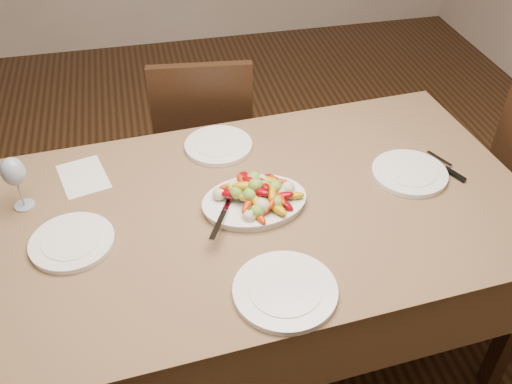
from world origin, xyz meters
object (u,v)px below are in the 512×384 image
object	(u,v)px
dining_table	(256,283)
plate_near	(285,291)
serving_platter	(254,203)
plate_far	(218,146)
wine_glass	(17,182)
plate_right	(409,173)
plate_left	(72,242)
chair_far	(204,138)

from	to	relation	value
dining_table	plate_near	distance (m)	0.54
serving_platter	plate_far	world-z (taller)	serving_platter
wine_glass	plate_right	bearing A→B (deg)	-5.54
wine_glass	serving_platter	bearing A→B (deg)	-12.70
dining_table	plate_right	size ratio (longest dim) A/B	7.00
plate_left	chair_far	bearing A→B (deg)	59.60
dining_table	plate_right	world-z (taller)	plate_right
dining_table	chair_far	distance (m)	0.86
plate_left	serving_platter	bearing A→B (deg)	5.08
dining_table	plate_left	xyz separation A→B (m)	(-0.59, -0.05, 0.39)
plate_near	dining_table	bearing A→B (deg)	89.64
plate_left	plate_far	xyz separation A→B (m)	(0.52, 0.41, 0.00)
serving_platter	plate_right	distance (m)	0.57
chair_far	serving_platter	distance (m)	0.90
chair_far	plate_near	xyz separation A→B (m)	(0.06, -1.23, 0.29)
plate_near	wine_glass	xyz separation A→B (m)	(-0.74, 0.55, 0.09)
plate_left	wine_glass	bearing A→B (deg)	125.82
serving_platter	plate_left	xyz separation A→B (m)	(-0.58, -0.05, -0.00)
serving_platter	plate_left	bearing A→B (deg)	-174.92
plate_right	wine_glass	xyz separation A→B (m)	(-1.30, 0.13, 0.09)
plate_left	plate_far	size ratio (longest dim) A/B	1.02
plate_left	wine_glass	xyz separation A→B (m)	(-0.16, 0.22, 0.09)
wine_glass	chair_far	bearing A→B (deg)	44.83
plate_far	wine_glass	distance (m)	0.71
plate_right	wine_glass	size ratio (longest dim) A/B	1.28
dining_table	chair_far	bearing A→B (deg)	93.93
chair_far	serving_platter	world-z (taller)	chair_far
plate_left	plate_far	world-z (taller)	same
plate_left	plate_right	xyz separation A→B (m)	(1.15, 0.09, 0.00)
dining_table	plate_near	xyz separation A→B (m)	(-0.00, -0.38, 0.39)
chair_far	plate_far	world-z (taller)	chair_far
plate_far	dining_table	bearing A→B (deg)	-80.00
plate_left	plate_right	size ratio (longest dim) A/B	0.97
dining_table	plate_far	world-z (taller)	plate_far
plate_left	wine_glass	world-z (taller)	wine_glass
plate_left	plate_right	world-z (taller)	same
dining_table	plate_left	size ratio (longest dim) A/B	7.18
serving_platter	plate_left	world-z (taller)	serving_platter
plate_left	dining_table	bearing A→B (deg)	4.68
plate_right	plate_far	world-z (taller)	same
plate_near	wine_glass	bearing A→B (deg)	143.52
serving_platter	plate_right	bearing A→B (deg)	4.01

